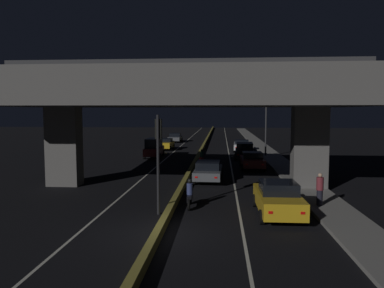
{
  "coord_description": "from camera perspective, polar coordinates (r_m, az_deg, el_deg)",
  "views": [
    {
      "loc": [
        2.43,
        -14.58,
        4.93
      ],
      "look_at": [
        -0.57,
        23.67,
        1.57
      ],
      "focal_mm": 35.0,
      "sensor_mm": 36.0,
      "label": 1
    }
  ],
  "objects": [
    {
      "name": "car_grey_third_oncoming",
      "position": [
        60.31,
        -2.58,
        1.0
      ],
      "size": [
        2.05,
        4.46,
        1.42
      ],
      "rotation": [
        0.0,
        0.0,
        -1.57
      ],
      "color": "#515459",
      "rests_on": "ground_plane"
    },
    {
      "name": "lane_line_right_inner",
      "position": [
        49.83,
        5.5,
        -0.7
      ],
      "size": [
        0.12,
        126.0,
        0.0
      ],
      "primitive_type": "cube",
      "color": "beige",
      "rests_on": "ground_plane"
    },
    {
      "name": "elevated_overpass",
      "position": [
        24.11,
        -1.32,
        7.85
      ],
      "size": [
        23.48,
        10.34,
        8.25
      ],
      "color": "#5B5956",
      "rests_on": "ground_plane"
    },
    {
      "name": "pedestrian_on_sidewalk",
      "position": [
        20.16,
        18.9,
        -6.55
      ],
      "size": [
        0.36,
        0.36,
        1.66
      ],
      "color": "black",
      "rests_on": "sidewalk_right"
    },
    {
      "name": "car_taxi_yellow_lead",
      "position": [
        18.36,
        12.95,
        -8.07
      ],
      "size": [
        2.08,
        4.63,
        1.63
      ],
      "rotation": [
        0.0,
        0.0,
        1.58
      ],
      "color": "gold",
      "rests_on": "ground_plane"
    },
    {
      "name": "lane_line_left_inner",
      "position": [
        50.16,
        -2.14,
        -0.64
      ],
      "size": [
        0.12,
        126.0,
        0.0
      ],
      "primitive_type": "cube",
      "color": "beige",
      "rests_on": "ground_plane"
    },
    {
      "name": "car_black_fourth",
      "position": [
        39.23,
        8.01,
        -0.97
      ],
      "size": [
        2.21,
        4.59,
        1.69
      ],
      "rotation": [
        0.0,
        0.0,
        1.53
      ],
      "color": "black",
      "rests_on": "ground_plane"
    },
    {
      "name": "car_white_fifth",
      "position": [
        46.88,
        7.57,
        -0.2
      ],
      "size": [
        2.21,
        4.89,
        1.39
      ],
      "rotation": [
        0.0,
        0.0,
        1.53
      ],
      "color": "silver",
      "rests_on": "ground_plane"
    },
    {
      "name": "sidewalk_right",
      "position": [
        43.21,
        11.77,
        -1.55
      ],
      "size": [
        2.21,
        126.0,
        0.16
      ],
      "primitive_type": "cube",
      "color": "gray",
      "rests_on": "ground_plane"
    },
    {
      "name": "car_grey_second",
      "position": [
        26.5,
        2.5,
        -4.07
      ],
      "size": [
        2.1,
        4.58,
        1.43
      ],
      "rotation": [
        0.0,
        0.0,
        1.54
      ],
      "color": "#515459",
      "rests_on": "ground_plane"
    },
    {
      "name": "car_taxi_yellow_second_oncoming",
      "position": [
        48.33,
        -4.13,
        0.03
      ],
      "size": [
        2.11,
        4.06,
        1.43
      ],
      "rotation": [
        0.0,
        0.0,
        -1.6
      ],
      "color": "gold",
      "rests_on": "ground_plane"
    },
    {
      "name": "street_lamp",
      "position": [
        41.12,
        10.76,
        4.12
      ],
      "size": [
        2.28,
        0.32,
        7.3
      ],
      "color": "#2D2D30",
      "rests_on": "ground_plane"
    },
    {
      "name": "motorcycle_blue_filtering_mid",
      "position": [
        28.23,
        1.31,
        -3.77
      ],
      "size": [
        0.34,
        1.93,
        1.49
      ],
      "rotation": [
        0.0,
        0.0,
        1.49
      ],
      "color": "black",
      "rests_on": "ground_plane"
    },
    {
      "name": "motorcycle_red_filtering_far",
      "position": [
        35.03,
        1.51,
        -2.1
      ],
      "size": [
        0.34,
        1.83,
        1.4
      ],
      "rotation": [
        0.0,
        0.0,
        1.52
      ],
      "color": "black",
      "rests_on": "ground_plane"
    },
    {
      "name": "ground_plane",
      "position": [
        15.58,
        -4.85,
        -13.46
      ],
      "size": [
        200.0,
        200.0,
        0.0
      ],
      "primitive_type": "plane",
      "color": "black"
    },
    {
      "name": "car_dark_red_third",
      "position": [
        32.62,
        9.16,
        -2.46
      ],
      "size": [
        2.06,
        4.25,
        1.45
      ],
      "rotation": [
        0.0,
        0.0,
        1.59
      ],
      "color": "#591414",
      "rests_on": "ground_plane"
    },
    {
      "name": "car_dark_red_lead_oncoming",
      "position": [
        40.18,
        -5.82,
        -0.54
      ],
      "size": [
        1.94,
        4.66,
        2.06
      ],
      "rotation": [
        0.0,
        0.0,
        -1.54
      ],
      "color": "#591414",
      "rests_on": "ground_plane"
    },
    {
      "name": "motorcycle_black_filtering_near",
      "position": [
        19.41,
        -0.34,
        -7.8
      ],
      "size": [
        0.32,
        1.92,
        1.49
      ],
      "rotation": [
        0.0,
        0.0,
        1.58
      ],
      "color": "black",
      "rests_on": "ground_plane"
    },
    {
      "name": "traffic_light_left_of_median",
      "position": [
        17.85,
        -5.15,
        -0.39
      ],
      "size": [
        0.3,
        0.49,
        4.77
      ],
      "color": "black",
      "rests_on": "ground_plane"
    },
    {
      "name": "median_divider",
      "position": [
        49.86,
        1.67,
        -0.44
      ],
      "size": [
        0.3,
        126.0,
        0.4
      ],
      "primitive_type": "cube",
      "color": "olive",
      "rests_on": "ground_plane"
    }
  ]
}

